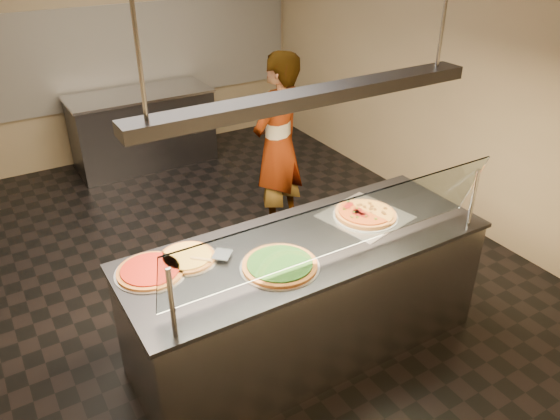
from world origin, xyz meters
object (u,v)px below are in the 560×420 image
serving_counter (306,297)px  pizza_spinach (280,265)px  pizza_spatula (209,257)px  pizza_tomato (150,271)px  worker (278,145)px  perforated_tray (365,216)px  sneeze_guard (340,228)px  half_pizza_sausage (376,209)px  pizza_cheese (187,257)px  prep_table (143,129)px  half_pizza_pepperoni (353,216)px  heat_lamp_housing (312,96)px

serving_counter → pizza_spinach: (-0.31, -0.14, 0.48)m
pizza_spatula → pizza_spinach: bearing=-40.0°
pizza_spinach → pizza_tomato: bearing=153.3°
pizza_spinach → worker: worker is taller
perforated_tray → pizza_tomato: (-1.59, 0.14, 0.01)m
serving_counter → pizza_spatula: size_ratio=8.97×
serving_counter → pizza_spatula: bearing=167.0°
sneeze_guard → half_pizza_sausage: (0.66, 0.43, -0.27)m
pizza_cheese → prep_table: 3.77m
half_pizza_sausage → pizza_spinach: size_ratio=0.94×
pizza_spatula → worker: 2.04m
half_pizza_pepperoni → pizza_cheese: 1.24m
half_pizza_sausage → prep_table: size_ratio=0.28×
serving_counter → pizza_cheese: pizza_cheese is taller
pizza_spinach → heat_lamp_housing: bearing=24.6°
perforated_tray → pizza_cheese: size_ratio=1.64×
heat_lamp_housing → pizza_spinach: bearing=-155.4°
sneeze_guard → pizza_tomato: (-1.03, 0.57, -0.28)m
sneeze_guard → serving_counter: bearing=90.0°
sneeze_guard → perforated_tray: bearing=37.4°
pizza_cheese → half_pizza_pepperoni: bearing=-7.4°
pizza_cheese → prep_table: bearing=76.4°
half_pizza_pepperoni → pizza_tomato: size_ratio=1.08×
half_pizza_pepperoni → half_pizza_sausage: size_ratio=1.00×
sneeze_guard → half_pizza_sausage: size_ratio=4.82×
pizza_tomato → perforated_tray: bearing=-5.0°
perforated_tray → pizza_spinach: (-0.87, -0.22, 0.01)m
pizza_cheese → heat_lamp_housing: heat_lamp_housing is taller
pizza_spatula → heat_lamp_housing: heat_lamp_housing is taller
pizza_cheese → worker: 2.05m
half_pizza_sausage → worker: 1.55m
perforated_tray → half_pizza_pepperoni: half_pizza_pepperoni is taller
worker → pizza_tomato: bearing=13.8°
heat_lamp_housing → pizza_spatula: bearing=167.0°
perforated_tray → worker: 1.56m
perforated_tray → pizza_spatula: size_ratio=2.25×
prep_table → heat_lamp_housing: heat_lamp_housing is taller
sneeze_guard → worker: 2.13m
sneeze_guard → heat_lamp_housing: heat_lamp_housing is taller
sneeze_guard → half_pizza_pepperoni: (0.45, 0.43, -0.26)m
pizza_tomato → worker: 2.26m
serving_counter → heat_lamp_housing: 1.48m
half_pizza_pepperoni → worker: (0.29, 1.55, -0.06)m
sneeze_guard → half_pizza_sausage: bearing=32.7°
pizza_tomato → half_pizza_sausage: bearing=-4.7°
sneeze_guard → prep_table: (0.10, 4.22, -0.76)m
half_pizza_sausage → pizza_spatula: half_pizza_sausage is taller
half_pizza_sausage → pizza_spatula: 1.32m
serving_counter → pizza_cheese: (-0.78, 0.24, 0.48)m
serving_counter → sneeze_guard: (0.00, -0.34, 0.76)m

